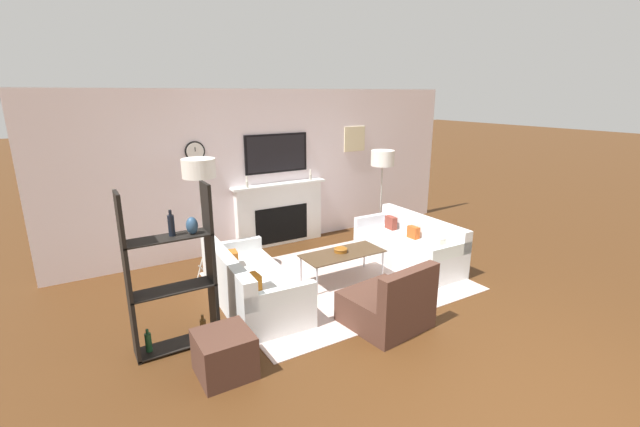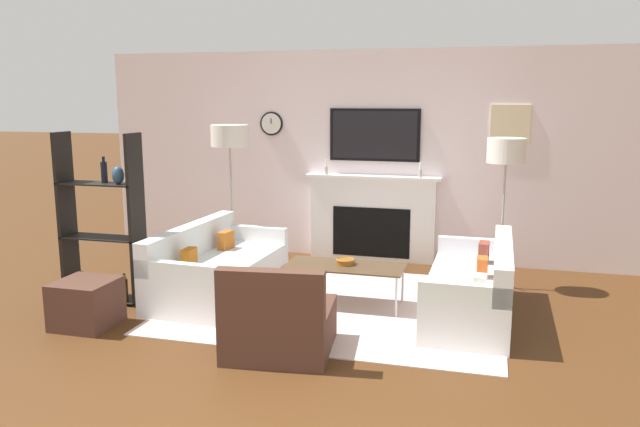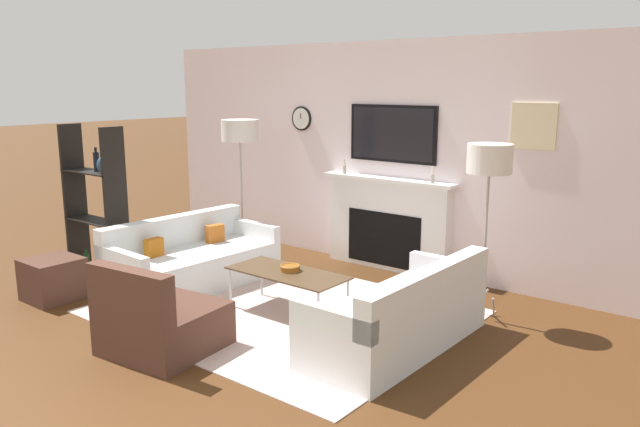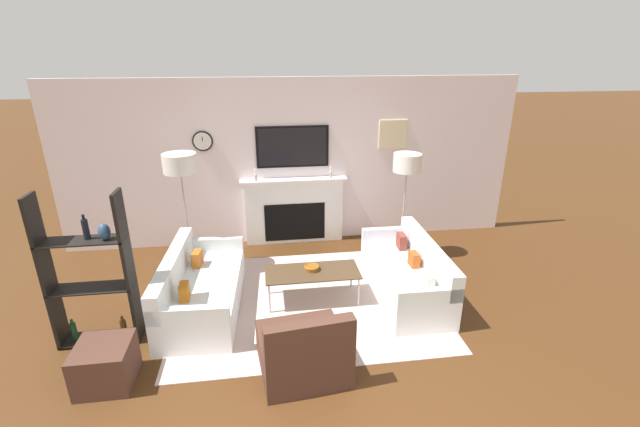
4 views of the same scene
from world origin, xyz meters
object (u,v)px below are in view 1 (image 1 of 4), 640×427
at_px(couch_right, 409,247).
at_px(decorative_bowl, 341,250).
at_px(coffee_table, 343,255).
at_px(armchair, 388,306).
at_px(shelf_unit, 173,275).
at_px(floor_lamp_left, 199,170).
at_px(floor_lamp_right, 383,159).
at_px(couch_left, 251,285).
at_px(ottoman, 224,354).

distance_m(couch_right, decorative_bowl, 1.29).
bearing_deg(decorative_bowl, coffee_table, -84.42).
bearing_deg(armchair, shelf_unit, 159.34).
height_order(floor_lamp_left, shelf_unit, floor_lamp_left).
distance_m(armchair, floor_lamp_right, 3.23).
height_order(decorative_bowl, floor_lamp_right, floor_lamp_right).
xyz_separation_m(couch_left, armchair, (1.17, -1.32, -0.01)).
relative_size(couch_right, armchair, 1.99).
xyz_separation_m(decorative_bowl, ottoman, (-2.18, -1.25, -0.24)).
bearing_deg(couch_left, floor_lamp_left, 103.76).
height_order(couch_left, floor_lamp_right, floor_lamp_right).
xyz_separation_m(decorative_bowl, floor_lamp_right, (1.54, 1.00, 1.06)).
bearing_deg(couch_left, decorative_bowl, 1.96).
height_order(coffee_table, decorative_bowl, decorative_bowl).
bearing_deg(armchair, ottoman, 176.52).
xyz_separation_m(floor_lamp_right, ottoman, (-3.72, -2.25, -1.30)).
relative_size(floor_lamp_left, ottoman, 3.46).
distance_m(coffee_table, shelf_unit, 2.53).
height_order(armchair, decorative_bowl, armchair).
distance_m(armchair, ottoman, 1.93).
distance_m(coffee_table, decorative_bowl, 0.07).
relative_size(coffee_table, floor_lamp_right, 0.72).
bearing_deg(decorative_bowl, armchair, -100.30).
height_order(coffee_table, shelf_unit, shelf_unit).
bearing_deg(coffee_table, shelf_unit, -168.66).
bearing_deg(ottoman, shelf_unit, 110.43).
height_order(couch_left, floor_lamp_left, floor_lamp_left).
height_order(floor_lamp_left, ottoman, floor_lamp_left).
relative_size(decorative_bowl, shelf_unit, 0.11).
relative_size(couch_left, floor_lamp_right, 1.13).
distance_m(couch_right, floor_lamp_left, 3.42).
distance_m(couch_right, shelf_unit, 3.80).
distance_m(couch_right, coffee_table, 1.28).
relative_size(floor_lamp_left, floor_lamp_right, 1.06).
distance_m(couch_left, couch_right, 2.70).
relative_size(couch_left, coffee_table, 1.57).
bearing_deg(ottoman, floor_lamp_right, 31.20).
relative_size(couch_left, shelf_unit, 1.08).
bearing_deg(floor_lamp_right, armchair, -127.05).
xyz_separation_m(couch_left, coffee_table, (1.42, 0.00, 0.13)).
bearing_deg(armchair, coffee_table, 79.15).
xyz_separation_m(floor_lamp_left, floor_lamp_right, (3.21, -0.00, -0.11)).
height_order(couch_right, decorative_bowl, couch_right).
xyz_separation_m(couch_right, coffee_table, (-1.28, 0.00, 0.13)).
xyz_separation_m(couch_left, shelf_unit, (-1.03, -0.49, 0.57)).
bearing_deg(shelf_unit, couch_right, 7.45).
relative_size(couch_left, floor_lamp_left, 1.06).
relative_size(couch_right, floor_lamp_right, 1.11).
bearing_deg(armchair, couch_left, 131.59).
distance_m(couch_left, coffee_table, 1.43).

